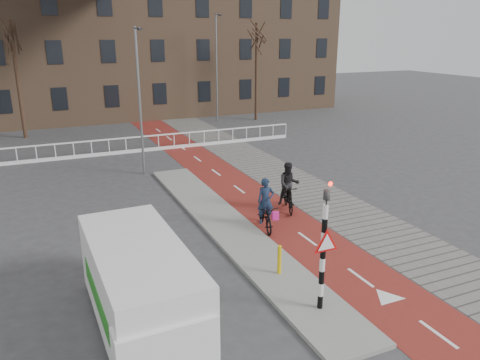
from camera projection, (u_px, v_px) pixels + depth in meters
name	position (u px, v px, depth m)	size (l,w,h in m)	color
ground	(300.00, 273.00, 14.27)	(120.00, 120.00, 0.00)	#38383A
bike_lane	(223.00, 178.00, 23.56)	(2.50, 60.00, 0.01)	maroon
sidewalk	(272.00, 171.00, 24.65)	(3.00, 60.00, 0.01)	slate
curb_island	(229.00, 227.00, 17.47)	(1.80, 16.00, 0.12)	gray
traffic_signal	(324.00, 243.00, 11.68)	(0.80, 0.80, 3.68)	black
bollard	(279.00, 260.00, 13.88)	(0.12, 0.12, 0.90)	gold
cyclist_near	(266.00, 212.00, 17.28)	(1.07, 1.97, 1.95)	black
cyclist_far	(289.00, 191.00, 18.99)	(1.14, 1.97, 2.03)	black
van	(140.00, 285.00, 11.35)	(2.18, 5.19, 2.21)	white
railing	(74.00, 153.00, 27.06)	(28.00, 0.10, 0.99)	silver
townhouse_row	(72.00, 22.00, 38.64)	(46.00, 10.00, 15.90)	#7F6047
tree_mid	(18.00, 81.00, 31.36)	(0.27, 0.27, 7.77)	#301E15
tree_right	(256.00, 73.00, 38.09)	(0.23, 0.23, 7.71)	#301E15
streetlight_near	(140.00, 103.00, 23.10)	(0.12, 0.12, 7.29)	slate
streetlight_right	(217.00, 69.00, 37.37)	(0.12, 0.12, 8.38)	slate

